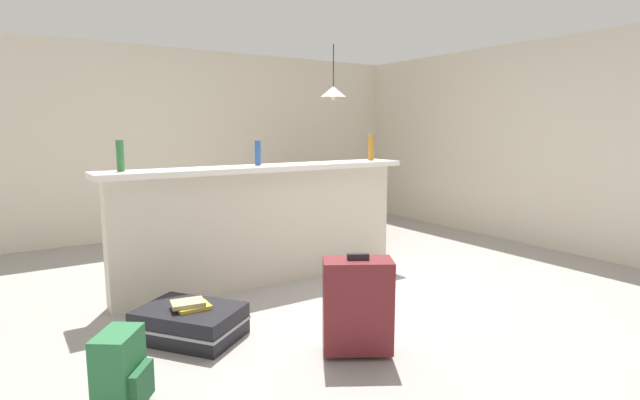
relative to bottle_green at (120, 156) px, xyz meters
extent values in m
cube|color=gray|center=(1.70, -0.47, -1.26)|extent=(13.00, 13.00, 0.05)
cube|color=beige|center=(1.70, 2.58, 0.01)|extent=(6.60, 0.10, 2.50)
cube|color=beige|center=(4.75, -0.17, 0.01)|extent=(0.10, 6.00, 2.50)
cube|color=beige|center=(1.23, -0.07, -0.71)|extent=(2.80, 0.20, 1.06)
cube|color=white|center=(1.23, -0.07, -0.15)|extent=(2.96, 0.40, 0.05)
cylinder|color=#2D6B38|center=(0.00, 0.00, 0.00)|extent=(0.06, 0.06, 0.25)
cylinder|color=#284C89|center=(1.19, -0.02, -0.01)|extent=(0.06, 0.06, 0.23)
cylinder|color=#9E661E|center=(2.52, -0.04, 0.01)|extent=(0.06, 0.06, 0.27)
cube|color=#4C331E|center=(2.85, 1.18, -0.52)|extent=(1.10, 0.80, 0.04)
cylinder|color=#4C331E|center=(2.36, 0.84, -0.89)|extent=(0.06, 0.06, 0.70)
cylinder|color=#4C331E|center=(3.34, 0.84, -0.89)|extent=(0.06, 0.06, 0.70)
cylinder|color=#4C331E|center=(2.36, 1.52, -0.89)|extent=(0.06, 0.06, 0.70)
cylinder|color=#4C331E|center=(3.34, 1.52, -0.89)|extent=(0.06, 0.06, 0.70)
cube|color=#4C331E|center=(2.85, 0.53, -0.81)|extent=(0.46, 0.46, 0.04)
cube|color=#4C331E|center=(2.82, 0.71, -0.55)|extent=(0.40, 0.10, 0.48)
cylinder|color=#4C331E|center=(2.71, 0.35, -1.03)|extent=(0.04, 0.04, 0.41)
cylinder|color=#4C331E|center=(3.03, 0.40, -1.03)|extent=(0.04, 0.04, 0.41)
cylinder|color=#4C331E|center=(2.66, 0.66, -1.03)|extent=(0.04, 0.04, 0.41)
cylinder|color=#4C331E|center=(2.98, 0.71, -1.03)|extent=(0.04, 0.04, 0.41)
cube|color=#4C331E|center=(2.87, 1.76, -0.81)|extent=(0.40, 0.40, 0.04)
cube|color=#4C331E|center=(2.87, 1.58, -0.55)|extent=(0.40, 0.04, 0.48)
cylinder|color=#4C331E|center=(3.03, 1.92, -1.03)|extent=(0.04, 0.04, 0.41)
cylinder|color=#4C331E|center=(2.71, 1.93, -1.03)|extent=(0.04, 0.04, 0.41)
cylinder|color=#4C331E|center=(3.03, 1.60, -1.03)|extent=(0.04, 0.04, 0.41)
cylinder|color=#4C331E|center=(2.71, 1.61, -1.03)|extent=(0.04, 0.04, 0.41)
cylinder|color=black|center=(2.86, 1.16, 0.99)|extent=(0.01, 0.01, 0.54)
cone|color=white|center=(2.86, 1.16, 0.68)|extent=(0.34, 0.34, 0.14)
sphere|color=white|center=(2.86, 1.16, 0.60)|extent=(0.07, 0.07, 0.07)
cube|color=black|center=(0.22, -0.90, -1.13)|extent=(0.79, 0.83, 0.22)
cube|color=gray|center=(0.22, -0.90, -1.13)|extent=(0.81, 0.85, 0.02)
cube|color=#2D2D33|center=(-0.03, -0.57, -1.13)|extent=(0.23, 0.22, 0.02)
cube|color=maroon|center=(1.04, -1.74, -0.91)|extent=(0.50, 0.43, 0.60)
cylinder|color=black|center=(0.88, -1.64, -1.21)|extent=(0.07, 0.06, 0.06)
cylinder|color=black|center=(1.20, -1.83, -1.21)|extent=(0.07, 0.06, 0.06)
cube|color=#232328|center=(1.04, -1.74, -0.59)|extent=(0.14, 0.11, 0.04)
cube|color=#286B3D|center=(-0.38, -1.56, -1.03)|extent=(0.31, 0.33, 0.42)
cube|color=#205530|center=(-0.29, -1.63, -1.10)|extent=(0.18, 0.21, 0.19)
cube|color=black|center=(-0.50, -1.56, -1.05)|extent=(0.04, 0.04, 0.36)
cube|color=black|center=(-0.42, -1.45, -1.05)|extent=(0.04, 0.04, 0.36)
cube|color=gold|center=(0.23, -0.94, -1.00)|extent=(0.22, 0.17, 0.03)
cube|color=tan|center=(0.20, -0.92, -0.98)|extent=(0.24, 0.19, 0.03)
camera|label=1|loc=(-0.82, -4.14, 0.22)|focal=27.72mm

